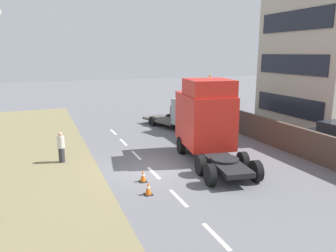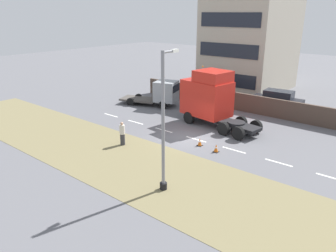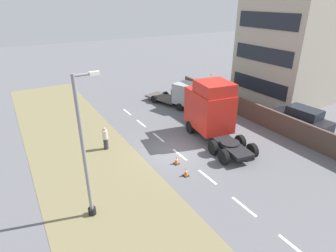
{
  "view_description": "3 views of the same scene",
  "coord_description": "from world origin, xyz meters",
  "px_view_note": "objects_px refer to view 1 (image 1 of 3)",
  "views": [
    {
      "loc": [
        -5.16,
        -15.74,
        6.02
      ],
      "look_at": [
        0.59,
        -1.21,
        2.53
      ],
      "focal_mm": 35.0,
      "sensor_mm": 36.0,
      "label": 1
    },
    {
      "loc": [
        -19.16,
        -13.62,
        9.12
      ],
      "look_at": [
        -2.13,
        0.3,
        1.42
      ],
      "focal_mm": 35.0,
      "sensor_mm": 36.0,
      "label": 2
    },
    {
      "loc": [
        -9.59,
        -15.29,
        10.23
      ],
      "look_at": [
        -0.74,
        -0.29,
        2.27
      ],
      "focal_mm": 30.0,
      "sensor_mm": 36.0,
      "label": 3
    }
  ],
  "objects_px": {
    "lorry_cab": "(206,119)",
    "pedestrian": "(61,148)",
    "flatbed_truck": "(185,114)",
    "traffic_cone_lead": "(143,176)",
    "traffic_cone_trailing": "(148,189)"
  },
  "relations": [
    {
      "from": "flatbed_truck",
      "to": "traffic_cone_lead",
      "type": "distance_m",
      "value": 10.95
    },
    {
      "from": "pedestrian",
      "to": "flatbed_truck",
      "type": "bearing_deg",
      "value": 25.08
    },
    {
      "from": "lorry_cab",
      "to": "pedestrian",
      "type": "distance_m",
      "value": 8.34
    },
    {
      "from": "flatbed_truck",
      "to": "pedestrian",
      "type": "bearing_deg",
      "value": 6.84
    },
    {
      "from": "traffic_cone_lead",
      "to": "traffic_cone_trailing",
      "type": "relative_size",
      "value": 1.0
    },
    {
      "from": "pedestrian",
      "to": "traffic_cone_lead",
      "type": "height_order",
      "value": "pedestrian"
    },
    {
      "from": "traffic_cone_trailing",
      "to": "flatbed_truck",
      "type": "bearing_deg",
      "value": 58.1
    },
    {
      "from": "lorry_cab",
      "to": "traffic_cone_trailing",
      "type": "bearing_deg",
      "value": -133.54
    },
    {
      "from": "flatbed_truck",
      "to": "traffic_cone_trailing",
      "type": "bearing_deg",
      "value": 39.87
    },
    {
      "from": "lorry_cab",
      "to": "pedestrian",
      "type": "relative_size",
      "value": 4.23
    },
    {
      "from": "traffic_cone_trailing",
      "to": "pedestrian",
      "type": "bearing_deg",
      "value": 118.22
    },
    {
      "from": "lorry_cab",
      "to": "pedestrian",
      "type": "height_order",
      "value": "lorry_cab"
    },
    {
      "from": "pedestrian",
      "to": "lorry_cab",
      "type": "bearing_deg",
      "value": -15.82
    },
    {
      "from": "traffic_cone_lead",
      "to": "lorry_cab",
      "type": "bearing_deg",
      "value": 25.68
    },
    {
      "from": "lorry_cab",
      "to": "traffic_cone_trailing",
      "type": "relative_size",
      "value": 12.71
    }
  ]
}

